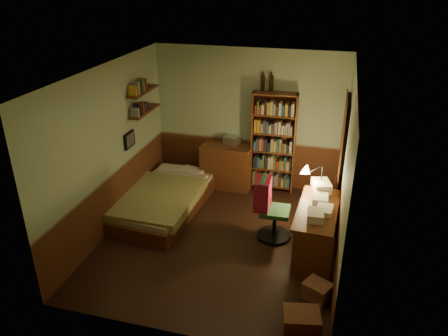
% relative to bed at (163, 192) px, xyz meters
% --- Properties ---
extents(floor, '(3.50, 4.00, 0.02)m').
position_rel_bed_xyz_m(floor, '(1.19, -0.62, -0.33)').
color(floor, black).
rests_on(floor, ground).
extents(ceiling, '(3.50, 4.00, 0.02)m').
position_rel_bed_xyz_m(ceiling, '(1.19, -0.62, 2.29)').
color(ceiling, silver).
rests_on(ceiling, wall_back).
extents(wall_back, '(3.50, 0.02, 2.60)m').
position_rel_bed_xyz_m(wall_back, '(1.19, 1.39, 0.98)').
color(wall_back, '#A0B790').
rests_on(wall_back, ground).
extents(wall_left, '(0.02, 4.00, 2.60)m').
position_rel_bed_xyz_m(wall_left, '(-0.57, -0.62, 0.98)').
color(wall_left, '#A0B790').
rests_on(wall_left, ground).
extents(wall_right, '(0.02, 4.00, 2.60)m').
position_rel_bed_xyz_m(wall_right, '(2.95, -0.62, 0.98)').
color(wall_right, '#A0B790').
rests_on(wall_right, ground).
extents(wall_front, '(3.50, 0.02, 2.60)m').
position_rel_bed_xyz_m(wall_front, '(1.19, -2.63, 0.98)').
color(wall_front, '#A0B790').
rests_on(wall_front, ground).
extents(doorway, '(0.06, 0.90, 2.00)m').
position_rel_bed_xyz_m(doorway, '(2.91, 0.68, 0.68)').
color(doorway, black).
rests_on(doorway, ground).
extents(door_trim, '(0.02, 0.98, 2.08)m').
position_rel_bed_xyz_m(door_trim, '(2.88, 0.68, 0.68)').
color(door_trim, '#482112').
rests_on(door_trim, ground).
extents(bed, '(1.31, 2.25, 0.65)m').
position_rel_bed_xyz_m(bed, '(0.00, 0.00, 0.00)').
color(bed, olive).
rests_on(bed, ground).
extents(dresser, '(0.94, 0.47, 0.83)m').
position_rel_bed_xyz_m(dresser, '(0.83, 1.14, 0.09)').
color(dresser, '#562B15').
rests_on(dresser, ground).
extents(mini_stereo, '(0.32, 0.28, 0.15)m').
position_rel_bed_xyz_m(mini_stereo, '(0.90, 1.27, 0.58)').
color(mini_stereo, '#B2B2B7').
rests_on(mini_stereo, dresser).
extents(bookshelf, '(0.82, 0.32, 1.87)m').
position_rel_bed_xyz_m(bookshelf, '(1.68, 1.23, 0.61)').
color(bookshelf, '#562B15').
rests_on(bookshelf, ground).
extents(bottle_left, '(0.09, 0.09, 0.27)m').
position_rel_bed_xyz_m(bottle_left, '(1.43, 1.33, 1.68)').
color(bottle_left, black).
rests_on(bottle_left, bookshelf).
extents(bottle_right, '(0.08, 0.08, 0.28)m').
position_rel_bed_xyz_m(bottle_right, '(1.58, 1.33, 1.68)').
color(bottle_right, black).
rests_on(bottle_right, bookshelf).
extents(desk, '(0.63, 1.38, 0.72)m').
position_rel_bed_xyz_m(desk, '(2.63, -0.57, 0.04)').
color(desk, '#562B15').
rests_on(desk, ground).
extents(paper_stack, '(0.34, 0.40, 0.14)m').
position_rel_bed_xyz_m(paper_stack, '(2.64, 0.03, 0.47)').
color(paper_stack, silver).
rests_on(paper_stack, desk).
extents(desk_lamp, '(0.18, 0.18, 0.54)m').
position_rel_bed_xyz_m(desk_lamp, '(2.62, 0.08, 0.67)').
color(desk_lamp, black).
rests_on(desk_lamp, desk).
extents(office_chair, '(0.47, 0.42, 0.92)m').
position_rel_bed_xyz_m(office_chair, '(2.00, -0.37, 0.14)').
color(office_chair, '#2D5F36').
rests_on(office_chair, ground).
extents(red_jacket, '(0.35, 0.45, 0.47)m').
position_rel_bed_xyz_m(red_jacket, '(1.77, -0.57, 0.83)').
color(red_jacket, '#A51934').
rests_on(red_jacket, office_chair).
extents(wall_shelf_lower, '(0.20, 0.90, 0.03)m').
position_rel_bed_xyz_m(wall_shelf_lower, '(-0.45, 0.48, 1.28)').
color(wall_shelf_lower, '#562B15').
rests_on(wall_shelf_lower, wall_left).
extents(wall_shelf_upper, '(0.20, 0.90, 0.03)m').
position_rel_bed_xyz_m(wall_shelf_upper, '(-0.45, 0.48, 1.63)').
color(wall_shelf_upper, '#562B15').
rests_on(wall_shelf_upper, wall_left).
extents(framed_picture, '(0.04, 0.32, 0.26)m').
position_rel_bed_xyz_m(framed_picture, '(-0.53, -0.02, 0.93)').
color(framed_picture, black).
rests_on(framed_picture, wall_left).
extents(cardboard_box_a, '(0.47, 0.41, 0.31)m').
position_rel_bed_xyz_m(cardboard_box_a, '(2.61, -2.26, -0.17)').
color(cardboard_box_a, brown).
rests_on(cardboard_box_a, ground).
extents(cardboard_box_b, '(0.41, 0.39, 0.23)m').
position_rel_bed_xyz_m(cardboard_box_b, '(2.75, -1.60, -0.21)').
color(cardboard_box_b, brown).
rests_on(cardboard_box_b, ground).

